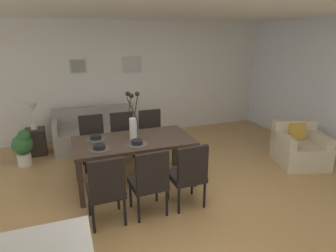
% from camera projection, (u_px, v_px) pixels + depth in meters
% --- Properties ---
extents(ground_plane, '(9.00, 9.00, 0.00)m').
position_uv_depth(ground_plane, '(167.00, 204.00, 4.04)').
color(ground_plane, tan).
extents(back_wall_panel, '(9.00, 0.10, 2.60)m').
position_uv_depth(back_wall_panel, '(118.00, 80.00, 6.57)').
color(back_wall_panel, silver).
rests_on(back_wall_panel, ground).
extents(ceiling_panel, '(9.00, 7.20, 0.08)m').
position_uv_depth(ceiling_panel, '(156.00, 4.00, 3.62)').
color(ceiling_panel, white).
extents(dining_table, '(1.80, 0.95, 0.74)m').
position_uv_depth(dining_table, '(134.00, 144.00, 4.42)').
color(dining_table, '#3D2D23').
rests_on(dining_table, ground).
extents(dining_chair_near_left, '(0.45, 0.45, 0.92)m').
position_uv_depth(dining_chair_near_left, '(106.00, 187.00, 3.46)').
color(dining_chair_near_left, black).
rests_on(dining_chair_near_left, ground).
extents(dining_chair_near_right, '(0.46, 0.46, 0.92)m').
position_uv_depth(dining_chair_near_right, '(93.00, 139.00, 5.10)').
color(dining_chair_near_right, black).
rests_on(dining_chair_near_right, ground).
extents(dining_chair_far_left, '(0.46, 0.46, 0.92)m').
position_uv_depth(dining_chair_far_left, '(150.00, 179.00, 3.65)').
color(dining_chair_far_left, black).
rests_on(dining_chair_far_left, ground).
extents(dining_chair_far_right, '(0.45, 0.45, 0.92)m').
position_uv_depth(dining_chair_far_right, '(124.00, 135.00, 5.28)').
color(dining_chair_far_right, black).
rests_on(dining_chair_far_right, ground).
extents(dining_chair_mid_left, '(0.45, 0.45, 0.92)m').
position_uv_depth(dining_chair_mid_left, '(189.00, 173.00, 3.84)').
color(dining_chair_mid_left, black).
rests_on(dining_chair_mid_left, ground).
extents(dining_chair_mid_right, '(0.45, 0.45, 0.92)m').
position_uv_depth(dining_chair_mid_right, '(152.00, 132.00, 5.46)').
color(dining_chair_mid_right, black).
rests_on(dining_chair_mid_right, ground).
extents(centerpiece_vase, '(0.21, 0.23, 0.73)m').
position_uv_depth(centerpiece_vase, '(133.00, 122.00, 4.32)').
color(centerpiece_vase, silver).
rests_on(centerpiece_vase, dining_table).
extents(placemat_near_left, '(0.32, 0.32, 0.01)m').
position_uv_depth(placemat_near_left, '(100.00, 149.00, 4.03)').
color(placemat_near_left, '#4C4742').
rests_on(placemat_near_left, dining_table).
extents(bowl_near_left, '(0.17, 0.17, 0.07)m').
position_uv_depth(bowl_near_left, '(99.00, 146.00, 4.02)').
color(bowl_near_left, black).
rests_on(bowl_near_left, dining_table).
extents(placemat_near_right, '(0.32, 0.32, 0.01)m').
position_uv_depth(placemat_near_right, '(96.00, 139.00, 4.41)').
color(placemat_near_right, '#4C4742').
rests_on(placemat_near_right, dining_table).
extents(bowl_near_right, '(0.17, 0.17, 0.07)m').
position_uv_depth(bowl_near_right, '(96.00, 137.00, 4.40)').
color(bowl_near_right, black).
rests_on(bowl_near_right, dining_table).
extents(placemat_far_left, '(0.32, 0.32, 0.01)m').
position_uv_depth(placemat_far_left, '(137.00, 144.00, 4.21)').
color(placemat_far_left, '#4C4742').
rests_on(placemat_far_left, dining_table).
extents(bowl_far_left, '(0.17, 0.17, 0.07)m').
position_uv_depth(bowl_far_left, '(137.00, 142.00, 4.20)').
color(bowl_far_left, black).
rests_on(bowl_far_left, dining_table).
extents(sofa, '(1.74, 0.84, 0.80)m').
position_uv_depth(sofa, '(97.00, 133.00, 6.13)').
color(sofa, gray).
rests_on(sofa, ground).
extents(side_table, '(0.36, 0.36, 0.52)m').
position_uv_depth(side_table, '(36.00, 142.00, 5.69)').
color(side_table, black).
rests_on(side_table, ground).
extents(table_lamp, '(0.22, 0.22, 0.51)m').
position_uv_depth(table_lamp, '(32.00, 111.00, 5.50)').
color(table_lamp, beige).
rests_on(table_lamp, side_table).
extents(armchair, '(0.99, 0.99, 0.75)m').
position_uv_depth(armchair, '(299.00, 149.00, 5.27)').
color(armchair, beige).
rests_on(armchair, ground).
extents(framed_picture_left, '(0.34, 0.03, 0.30)m').
position_uv_depth(framed_picture_left, '(78.00, 66.00, 6.12)').
color(framed_picture_left, '#B2ADA3').
extents(framed_picture_center, '(0.43, 0.03, 0.35)m').
position_uv_depth(framed_picture_center, '(132.00, 64.00, 6.51)').
color(framed_picture_center, '#B2ADA3').
extents(potted_plant, '(0.36, 0.36, 0.67)m').
position_uv_depth(potted_plant, '(23.00, 146.00, 5.16)').
color(potted_plant, silver).
rests_on(potted_plant, ground).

